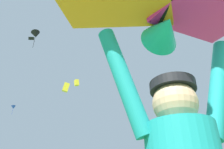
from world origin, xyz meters
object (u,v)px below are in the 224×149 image
at_px(distant_kite_yellow_far_center, 77,83).
at_px(distant_kite_yellow_high_left, 66,87).
at_px(distant_kite_yellow_low_right, 137,125).
at_px(held_stunt_kite, 165,8).
at_px(distant_kite_black_mid_left, 36,35).
at_px(distant_kite_blue_overhead_distant, 13,107).
at_px(distant_kite_black_low_left, 31,38).

relative_size(distant_kite_yellow_far_center, distant_kite_yellow_high_left, 0.59).
xyz_separation_m(distant_kite_yellow_low_right, distant_kite_yellow_high_left, (-11.78, -2.66, 4.87)).
distance_m(held_stunt_kite, distant_kite_yellow_high_left, 35.95).
bearing_deg(distant_kite_black_mid_left, held_stunt_kite, -71.43).
height_order(held_stunt_kite, distant_kite_yellow_high_left, distant_kite_yellow_high_left).
distance_m(distant_kite_blue_overhead_distant, distant_kite_yellow_high_left, 8.58).
height_order(distant_kite_blue_overhead_distant, distant_kite_yellow_low_right, distant_kite_blue_overhead_distant).
relative_size(held_stunt_kite, distant_kite_yellow_low_right, 1.32).
distance_m(distant_kite_black_low_left, distant_kite_yellow_low_right, 21.02).
bearing_deg(distant_kite_yellow_high_left, held_stunt_kite, -83.14).
xyz_separation_m(held_stunt_kite, distant_kite_yellow_far_center, (-2.04, 28.16, 14.59)).
distance_m(held_stunt_kite, distant_kite_yellow_far_center, 31.79).
distance_m(distant_kite_black_mid_left, distant_kite_blue_overhead_distant, 16.57).
bearing_deg(distant_kite_black_mid_left, distant_kite_yellow_low_right, 49.34).
bearing_deg(held_stunt_kite, distant_kite_yellow_high_left, 96.86).
distance_m(distant_kite_yellow_far_center, distant_kite_blue_overhead_distant, 11.35).
relative_size(distant_kite_black_low_left, distant_kite_black_mid_left, 0.49).
xyz_separation_m(distant_kite_black_low_left, distant_kite_yellow_high_left, (4.75, 7.07, -3.72)).
height_order(distant_kite_black_mid_left, distant_kite_yellow_low_right, distant_kite_black_mid_left).
height_order(distant_kite_black_low_left, distant_kite_blue_overhead_distant, distant_kite_black_low_left).
bearing_deg(distant_kite_yellow_far_center, held_stunt_kite, -85.86).
bearing_deg(distant_kite_blue_overhead_distant, distant_kite_yellow_low_right, 2.62).
bearing_deg(distant_kite_blue_overhead_distant, distant_kite_black_mid_left, -70.39).
xyz_separation_m(held_stunt_kite, distant_kite_yellow_low_right, (7.92, 34.74, 10.89)).
bearing_deg(distant_kite_black_low_left, distant_kite_yellow_far_center, 25.62).
height_order(distant_kite_blue_overhead_distant, distant_kite_yellow_high_left, distant_kite_yellow_high_left).
relative_size(distant_kite_blue_overhead_distant, distant_kite_yellow_low_right, 1.19).
bearing_deg(distant_kite_black_mid_left, distant_kite_yellow_far_center, 67.20).
bearing_deg(distant_kite_yellow_low_right, held_stunt_kite, -102.84).
xyz_separation_m(distant_kite_yellow_far_center, distant_kite_blue_overhead_distant, (-9.65, 5.68, -1.88)).
xyz_separation_m(distant_kite_blue_overhead_distant, distant_kite_yellow_low_right, (19.60, 0.90, -1.83)).
xyz_separation_m(distant_kite_black_low_left, distant_kite_yellow_low_right, (16.53, 9.73, -8.59)).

